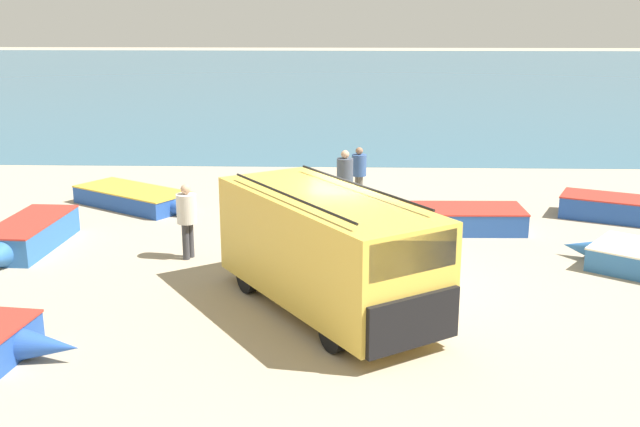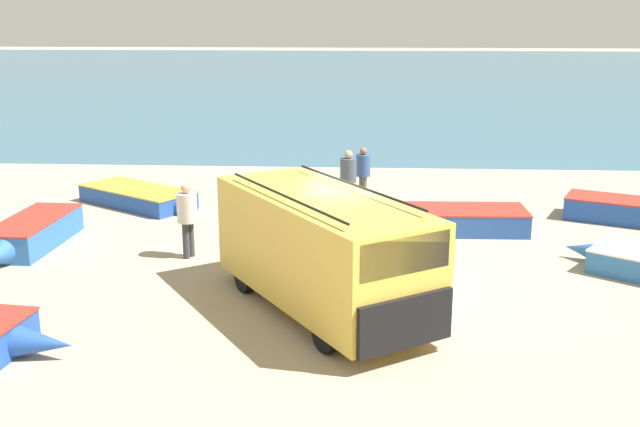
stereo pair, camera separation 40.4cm
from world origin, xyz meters
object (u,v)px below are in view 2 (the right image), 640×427
Objects in this scene: fishing_rowboat_0 at (31,234)px; fisherman_2 at (348,175)px; fisherman_3 at (187,214)px; fishing_rowboat_4 at (634,211)px; fisherman_1 at (363,170)px; fishing_rowboat_2 at (140,197)px; parked_van at (323,249)px; fishing_rowboat_3 at (449,220)px.

fishing_rowboat_0 is 8.52m from fisherman_2.
fisherman_2 is 1.00× the size of fisherman_3.
fishing_rowboat_0 is 2.11× the size of fisherman_3.
fisherman_1 is (-7.32, 1.79, 0.68)m from fishing_rowboat_4.
fisherman_2 reaches higher than fishing_rowboat_2.
fisherman_2 is at bearing -161.00° from fishing_rowboat_4.
fisherman_3 is (-11.35, -3.59, 0.74)m from fishing_rowboat_4.
fisherman_3 is (-4.03, -5.39, 0.06)m from fisherman_1.
parked_van is 1.40× the size of fishing_rowboat_4.
fisherman_3 is at bearing 85.07° from fishing_rowboat_0.
fisherman_3 reaches higher than fisherman_1.
fisherman_1 is at bearing 141.21° from parked_van.
parked_van is 1.32× the size of fishing_rowboat_2.
fisherman_2 is (0.34, 7.31, -0.18)m from parked_van.
fishing_rowboat_3 is at bearing 97.49° from fisherman_1.
fishing_rowboat_2 is 2.37× the size of fisherman_3.
fishing_rowboat_0 is 2.24× the size of fisherman_1.
fishing_rowboat_0 is at bearing -144.35° from fishing_rowboat_4.
fishing_rowboat_3 is at bearing 19.36° from fishing_rowboat_2.
fisherman_3 is (-6.27, -2.50, 0.75)m from fishing_rowboat_3.
fisherman_1 is 0.94× the size of fisherman_2.
parked_van is at bearing 54.48° from fisherman_1.
fishing_rowboat_2 is 0.93× the size of fishing_rowboat_3.
fishing_rowboat_2 is (-5.78, 7.62, -0.98)m from parked_van.
fishing_rowboat_2 is 6.17m from fisherman_2.
parked_van is at bearing -17.72° from fisherman_3.
fishing_rowboat_4 is at bearing 42.29° from fisherman_3.
fishing_rowboat_2 is 2.51× the size of fisherman_1.
parked_van is at bearing 66.64° from fishing_rowboat_0.
fishing_rowboat_0 is at bearing -76.89° from fishing_rowboat_2.
fishing_rowboat_3 is at bearing -143.58° from fishing_rowboat_4.
fishing_rowboat_0 reaches higher than fishing_rowboat_4.
parked_van reaches higher than fishing_rowboat_0.
fisherman_3 is (3.98, -0.52, 0.71)m from fishing_rowboat_0.
fishing_rowboat_0 is 0.83× the size of fishing_rowboat_3.
fisherman_1 is 0.94× the size of fisherman_3.
fishing_rowboat_2 is (1.48, 4.11, -0.08)m from fishing_rowboat_0.
fisherman_3 is at bearing 22.80° from fisherman_1.
fishing_rowboat_2 is at bearing -14.85° from fishing_rowboat_3.
fisherman_3 reaches higher than fishing_rowboat_3.
fisherman_3 is (-3.61, -4.31, -0.00)m from fisherman_2.
fisherman_1 is 6.73m from fisherman_3.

